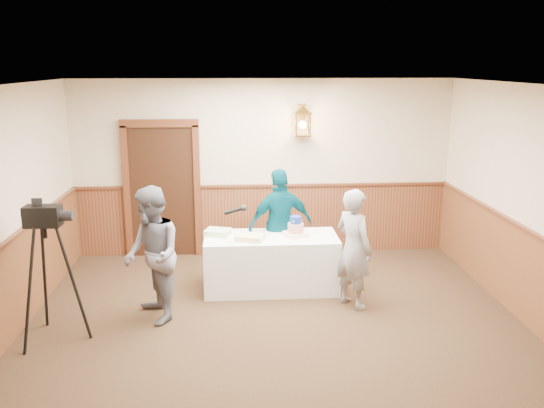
{
  "coord_description": "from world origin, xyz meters",
  "views": [
    {
      "loc": [
        -0.47,
        -5.53,
        3.03
      ],
      "look_at": [
        0.02,
        1.7,
        1.25
      ],
      "focal_mm": 38.0,
      "sensor_mm": 36.0,
      "label": 1
    }
  ],
  "objects": [
    {
      "name": "sheet_cake_green",
      "position": [
        -0.7,
        2.02,
        0.79
      ],
      "size": [
        0.39,
        0.34,
        0.08
      ],
      "primitive_type": "cube",
      "rotation": [
        0.0,
        0.0,
        -0.29
      ],
      "color": "#B5DE9C",
      "rests_on": "display_table"
    },
    {
      "name": "baker",
      "position": [
        1.02,
        1.26,
        0.77
      ],
      "size": [
        0.62,
        0.67,
        1.53
      ],
      "primitive_type": "imported",
      "rotation": [
        0.0,
        0.0,
        2.17
      ],
      "color": "gray",
      "rests_on": "ground"
    },
    {
      "name": "room_shell",
      "position": [
        -0.05,
        0.45,
        1.52
      ],
      "size": [
        6.02,
        7.02,
        2.81
      ],
      "color": "beige",
      "rests_on": "ground"
    },
    {
      "name": "display_table",
      "position": [
        0.02,
        1.9,
        0.38
      ],
      "size": [
        1.8,
        0.8,
        0.75
      ],
      "primitive_type": "cube",
      "color": "white",
      "rests_on": "ground"
    },
    {
      "name": "sheet_cake_yellow",
      "position": [
        -0.27,
        1.75,
        0.79
      ],
      "size": [
        0.42,
        0.37,
        0.07
      ],
      "primitive_type": "cube",
      "rotation": [
        0.0,
        0.0,
        -0.32
      ],
      "color": "#DDCB84",
      "rests_on": "display_table"
    },
    {
      "name": "interviewer",
      "position": [
        -1.45,
        1.0,
        0.82
      ],
      "size": [
        1.57,
        0.98,
        1.64
      ],
      "rotation": [
        0.0,
        0.0,
        -1.18
      ],
      "color": "slate",
      "rests_on": "ground"
    },
    {
      "name": "tv_camera_rig",
      "position": [
        -2.52,
        0.57,
        0.7
      ],
      "size": [
        0.61,
        0.57,
        1.55
      ],
      "rotation": [
        0.0,
        0.0,
        -0.03
      ],
      "color": "black",
      "rests_on": "ground"
    },
    {
      "name": "assistant_p",
      "position": [
        0.18,
        2.27,
        0.8
      ],
      "size": [
        1.01,
        0.64,
        1.61
      ],
      "primitive_type": "imported",
      "rotation": [
        0.0,
        0.0,
        3.42
      ],
      "color": "#02414E",
      "rests_on": "ground"
    },
    {
      "name": "tiered_cake",
      "position": [
        0.35,
        1.9,
        0.86
      ],
      "size": [
        0.35,
        0.35,
        0.28
      ],
      "rotation": [
        0.0,
        0.0,
        0.37
      ],
      "color": "#FFE8BE",
      "rests_on": "display_table"
    },
    {
      "name": "ground",
      "position": [
        0.0,
        0.0,
        0.0
      ],
      "size": [
        7.0,
        7.0,
        0.0
      ],
      "primitive_type": "plane",
      "color": "#322013",
      "rests_on": "ground"
    }
  ]
}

